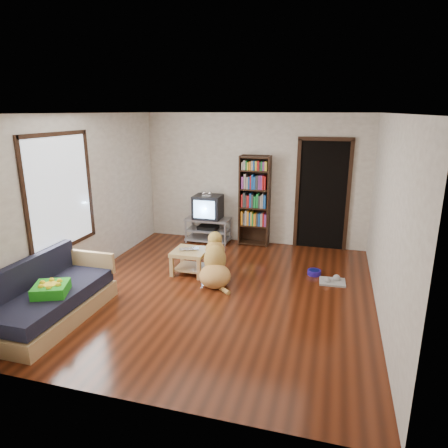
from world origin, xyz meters
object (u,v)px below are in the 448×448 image
(green_cushion, at_px, (51,289))
(coffee_table, at_px, (190,257))
(sofa, at_px, (51,301))
(laptop, at_px, (189,250))
(grey_rag, at_px, (332,282))
(tv_stand, at_px, (208,229))
(dog_bowl, at_px, (314,272))
(bookshelf, at_px, (255,196))
(crt_tv, at_px, (208,206))
(dog, at_px, (215,264))

(green_cushion, xyz_separation_m, coffee_table, (1.08, 2.06, -0.21))
(sofa, distance_m, coffee_table, 2.29)
(green_cushion, height_order, sofa, sofa)
(laptop, relative_size, grey_rag, 0.82)
(laptop, xyz_separation_m, tv_stand, (-0.23, 1.71, -0.14))
(laptop, relative_size, dog_bowl, 1.49)
(dog_bowl, height_order, coffee_table, coffee_table)
(grey_rag, bearing_deg, sofa, -148.29)
(grey_rag, height_order, bookshelf, bookshelf)
(crt_tv, distance_m, bookshelf, 0.99)
(sofa, bearing_deg, dog, 45.10)
(laptop, bearing_deg, crt_tv, 72.68)
(grey_rag, height_order, tv_stand, tv_stand)
(dog, bearing_deg, bookshelf, 83.92)
(coffee_table, relative_size, dog, 0.62)
(sofa, bearing_deg, grey_rag, 31.71)
(sofa, height_order, dog, sofa)
(dog_bowl, distance_m, coffee_table, 2.09)
(grey_rag, relative_size, crt_tv, 0.69)
(green_cushion, relative_size, tv_stand, 0.44)
(grey_rag, bearing_deg, laptop, -173.75)
(dog_bowl, height_order, sofa, sofa)
(bookshelf, bearing_deg, green_cushion, -115.16)
(grey_rag, bearing_deg, dog, -165.78)
(grey_rag, distance_m, sofa, 4.14)
(grey_rag, relative_size, dog, 0.45)
(laptop, height_order, crt_tv, crt_tv)
(dog_bowl, distance_m, grey_rag, 0.39)
(green_cushion, relative_size, bookshelf, 0.22)
(tv_stand, bearing_deg, dog, -68.97)
(green_cushion, bearing_deg, dog, 26.20)
(dog_bowl, distance_m, crt_tv, 2.65)
(tv_stand, bearing_deg, crt_tv, 90.00)
(grey_rag, xyz_separation_m, coffee_table, (-2.32, -0.22, 0.27))
(laptop, bearing_deg, tv_stand, 72.77)
(bookshelf, relative_size, dog, 2.03)
(grey_rag, bearing_deg, crt_tv, 149.83)
(dog_bowl, relative_size, bookshelf, 0.12)
(bookshelf, distance_m, dog, 2.14)
(laptop, xyz_separation_m, bookshelf, (0.72, 1.80, 0.59))
(dog_bowl, distance_m, bookshelf, 2.07)
(green_cushion, distance_m, bookshelf, 4.26)
(dog_bowl, xyz_separation_m, crt_tv, (-2.24, 1.23, 0.70))
(tv_stand, distance_m, bookshelf, 1.20)
(dog, bearing_deg, tv_stand, 111.03)
(green_cushion, bearing_deg, laptop, 39.23)
(green_cushion, height_order, coffee_table, green_cushion)
(grey_rag, distance_m, coffee_table, 2.34)
(dog, bearing_deg, coffee_table, 155.26)
(grey_rag, xyz_separation_m, crt_tv, (-2.54, 1.48, 0.73))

